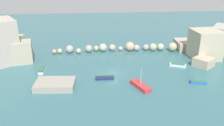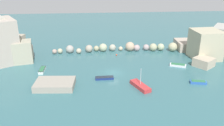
{
  "view_description": "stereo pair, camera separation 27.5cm",
  "coord_description": "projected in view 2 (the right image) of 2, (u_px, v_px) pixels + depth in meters",
  "views": [
    {
      "loc": [
        -4.91,
        -52.53,
        23.89
      ],
      "look_at": [
        0.0,
        3.78,
        1.0
      ],
      "focal_mm": 38.57,
      "sensor_mm": 36.0,
      "label": 1
    },
    {
      "loc": [
        -4.64,
        -52.55,
        23.89
      ],
      "look_at": [
        0.0,
        3.78,
        1.0
      ],
      "focal_mm": 38.57,
      "sensor_mm": 36.0,
      "label": 2
    }
  ],
  "objects": [
    {
      "name": "cove_water",
      "position": [
        113.0,
        73.0,
        57.86
      ],
      "size": [
        160.0,
        160.0,
        0.0
      ],
      "primitive_type": "plane",
      "color": "#36686E",
      "rests_on": "ground"
    },
    {
      "name": "moored_boat_0",
      "position": [
        59.0,
        84.0,
        51.9
      ],
      "size": [
        1.88,
        2.78,
        0.46
      ],
      "rotation": [
        0.0,
        0.0,
        1.25
      ],
      "color": "white",
      "rests_on": "cove_water"
    },
    {
      "name": "cliff_headland_right",
      "position": [
        217.0,
        44.0,
        68.88
      ],
      "size": [
        19.02,
        21.73,
        7.87
      ],
      "color": "#A8A8A0",
      "rests_on": "ground"
    },
    {
      "name": "moored_boat_3",
      "position": [
        42.0,
        70.0,
        58.53
      ],
      "size": [
        1.26,
        3.98,
        0.68
      ],
      "rotation": [
        0.0,
        0.0,
        1.56
      ],
      "color": "white",
      "rests_on": "cove_water"
    },
    {
      "name": "stone_dock",
      "position": [
        55.0,
        84.0,
        50.73
      ],
      "size": [
        8.56,
        6.12,
        1.37
      ],
      "primitive_type": "cube",
      "rotation": [
        0.0,
        0.0,
        -0.07
      ],
      "color": "gray",
      "rests_on": "ground"
    },
    {
      "name": "rock_breakwater",
      "position": [
        124.0,
        48.0,
        71.98
      ],
      "size": [
        38.99,
        4.09,
        2.74
      ],
      "color": "tan",
      "rests_on": "ground"
    },
    {
      "name": "moored_boat_5",
      "position": [
        198.0,
        82.0,
        52.49
      ],
      "size": [
        3.62,
        1.87,
        0.63
      ],
      "rotation": [
        0.0,
        0.0,
        6.07
      ],
      "color": "#2C5DB3",
      "rests_on": "cove_water"
    },
    {
      "name": "channel_buoy",
      "position": [
        117.0,
        55.0,
        68.82
      ],
      "size": [
        0.45,
        0.45,
        0.45
      ],
      "primitive_type": "sphere",
      "color": "#E04C28",
      "rests_on": "cove_water"
    },
    {
      "name": "moored_boat_1",
      "position": [
        140.0,
        86.0,
        50.59
      ],
      "size": [
        3.79,
        5.79,
        4.44
      ],
      "rotation": [
        0.0,
        0.0,
        5.12
      ],
      "color": "#C13436",
      "rests_on": "cove_water"
    },
    {
      "name": "moored_boat_4",
      "position": [
        104.0,
        78.0,
        54.54
      ],
      "size": [
        4.17,
        1.42,
        0.55
      ],
      "rotation": [
        0.0,
        0.0,
        3.18
      ],
      "color": "navy",
      "rests_on": "cove_water"
    },
    {
      "name": "moored_boat_2",
      "position": [
        178.0,
        65.0,
        61.51
      ],
      "size": [
        4.3,
        2.93,
        0.61
      ],
      "rotation": [
        0.0,
        0.0,
        2.75
      ],
      "color": "silver",
      "rests_on": "cove_water"
    }
  ]
}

